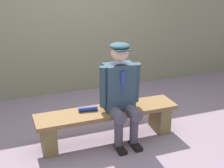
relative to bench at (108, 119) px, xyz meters
name	(u,v)px	position (x,y,z in m)	size (l,w,h in m)	color
ground_plane	(108,139)	(0.00, 0.00, -0.30)	(30.00, 30.00, 0.00)	gray
bench	(108,119)	(0.00, 0.00, 0.00)	(1.88, 0.42, 0.43)	brown
seated_man	(121,90)	(-0.16, 0.06, 0.41)	(0.55, 0.57, 1.31)	#2B404C
rolled_magazine	(88,109)	(0.25, -0.05, 0.17)	(0.06, 0.06, 0.24)	navy
stadium_wall	(70,41)	(0.00, -1.98, 0.63)	(12.00, 0.24, 1.86)	#7B7A5B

